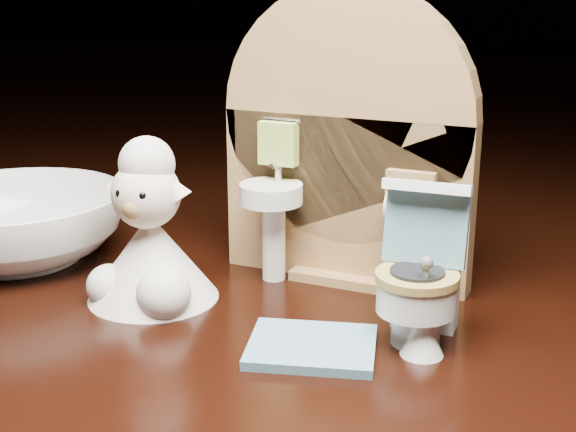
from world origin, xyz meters
TOP-DOWN VIEW (x-y plane):
  - backdrop_panel at (-0.00, 0.06)m, footprint 0.13×0.05m
  - toy_toilet at (0.05, 0.01)m, footprint 0.04×0.05m
  - bath_mat at (0.02, -0.02)m, footprint 0.06×0.06m
  - toilet_brush at (0.06, -0.01)m, footprint 0.02×0.02m
  - plush_lamb at (-0.08, -0.00)m, footprint 0.06×0.06m
  - ceramic_bowl at (-0.18, 0.02)m, footprint 0.16×0.16m

SIDE VIEW (x-z plane):
  - bath_mat at x=0.02m, z-range 0.00..0.00m
  - toilet_brush at x=0.06m, z-range -0.01..0.03m
  - ceramic_bowl at x=-0.18m, z-range 0.00..0.04m
  - toy_toilet at x=0.05m, z-range -0.01..0.06m
  - plush_lamb at x=-0.08m, z-range -0.01..0.07m
  - backdrop_panel at x=0.00m, z-range -0.01..0.14m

